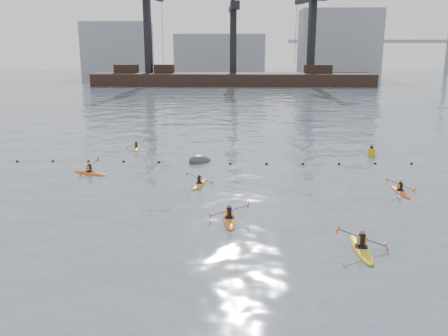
{
  "coord_description": "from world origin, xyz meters",
  "views": [
    {
      "loc": [
        1.71,
        -15.8,
        9.26
      ],
      "look_at": [
        0.88,
        9.83,
        2.8
      ],
      "focal_mm": 38.0,
      "sensor_mm": 36.0,
      "label": 1
    }
  ],
  "objects_px": {
    "kayaker_1": "(361,248)",
    "mooring_buoy": "(200,162)",
    "kayaker_3": "(199,184)",
    "kayaker_4": "(400,191)",
    "nav_buoy": "(371,152)",
    "kayaker_0": "(229,219)",
    "kayaker_5": "(136,148)",
    "kayaker_2": "(90,172)"
  },
  "relations": [
    {
      "from": "mooring_buoy",
      "to": "kayaker_4",
      "type": "bearing_deg",
      "value": -31.08
    },
    {
      "from": "kayaker_1",
      "to": "kayaker_4",
      "type": "xyz_separation_m",
      "value": [
        4.9,
        9.48,
        -0.02
      ]
    },
    {
      "from": "kayaker_4",
      "to": "kayaker_5",
      "type": "height_order",
      "value": "kayaker_4"
    },
    {
      "from": "kayaker_2",
      "to": "kayaker_5",
      "type": "height_order",
      "value": "kayaker_2"
    },
    {
      "from": "kayaker_3",
      "to": "mooring_buoy",
      "type": "relative_size",
      "value": 1.3
    },
    {
      "from": "kayaker_1",
      "to": "nav_buoy",
      "type": "height_order",
      "value": "kayaker_1"
    },
    {
      "from": "kayaker_0",
      "to": "kayaker_1",
      "type": "relative_size",
      "value": 0.93
    },
    {
      "from": "kayaker_0",
      "to": "nav_buoy",
      "type": "distance_m",
      "value": 20.74
    },
    {
      "from": "kayaker_5",
      "to": "kayaker_3",
      "type": "bearing_deg",
      "value": -67.74
    },
    {
      "from": "kayaker_0",
      "to": "kayaker_4",
      "type": "xyz_separation_m",
      "value": [
        11.24,
        5.66,
        -0.01
      ]
    },
    {
      "from": "kayaker_1",
      "to": "kayaker_3",
      "type": "distance_m",
      "value": 13.8
    },
    {
      "from": "kayaker_5",
      "to": "nav_buoy",
      "type": "xyz_separation_m",
      "value": [
        21.57,
        -2.5,
        0.27
      ]
    },
    {
      "from": "kayaker_4",
      "to": "mooring_buoy",
      "type": "relative_size",
      "value": 1.36
    },
    {
      "from": "kayaker_1",
      "to": "mooring_buoy",
      "type": "height_order",
      "value": "kayaker_1"
    },
    {
      "from": "kayaker_0",
      "to": "kayaker_5",
      "type": "height_order",
      "value": "kayaker_0"
    },
    {
      "from": "nav_buoy",
      "to": "kayaker_0",
      "type": "bearing_deg",
      "value": -126.32
    },
    {
      "from": "kayaker_4",
      "to": "nav_buoy",
      "type": "relative_size",
      "value": 2.57
    },
    {
      "from": "kayaker_2",
      "to": "kayaker_3",
      "type": "bearing_deg",
      "value": -82.44
    },
    {
      "from": "kayaker_1",
      "to": "nav_buoy",
      "type": "bearing_deg",
      "value": 74.04
    },
    {
      "from": "kayaker_0",
      "to": "kayaker_4",
      "type": "height_order",
      "value": "kayaker_4"
    },
    {
      "from": "nav_buoy",
      "to": "kayaker_4",
      "type": "bearing_deg",
      "value": -95.37
    },
    {
      "from": "kayaker_0",
      "to": "mooring_buoy",
      "type": "distance_m",
      "value": 14.36
    },
    {
      "from": "kayaker_2",
      "to": "kayaker_3",
      "type": "distance_m",
      "value": 9.11
    },
    {
      "from": "kayaker_3",
      "to": "kayaker_4",
      "type": "relative_size",
      "value": 0.96
    },
    {
      "from": "nav_buoy",
      "to": "kayaker_1",
      "type": "bearing_deg",
      "value": -106.13
    },
    {
      "from": "kayaker_5",
      "to": "mooring_buoy",
      "type": "relative_size",
      "value": 1.28
    },
    {
      "from": "kayaker_4",
      "to": "kayaker_5",
      "type": "relative_size",
      "value": 1.06
    },
    {
      "from": "kayaker_5",
      "to": "kayaker_4",
      "type": "bearing_deg",
      "value": -41.12
    },
    {
      "from": "mooring_buoy",
      "to": "kayaker_2",
      "type": "bearing_deg",
      "value": -152.34
    },
    {
      "from": "kayaker_3",
      "to": "nav_buoy",
      "type": "xyz_separation_m",
      "value": [
        14.52,
        9.73,
        0.27
      ]
    },
    {
      "from": "kayaker_2",
      "to": "mooring_buoy",
      "type": "distance_m",
      "value": 9.19
    },
    {
      "from": "kayaker_2",
      "to": "nav_buoy",
      "type": "xyz_separation_m",
      "value": [
        23.17,
        6.88,
        0.26
      ]
    },
    {
      "from": "kayaker_3",
      "to": "nav_buoy",
      "type": "height_order",
      "value": "nav_buoy"
    },
    {
      "from": "nav_buoy",
      "to": "kayaker_5",
      "type": "bearing_deg",
      "value": 173.39
    },
    {
      "from": "kayaker_3",
      "to": "nav_buoy",
      "type": "relative_size",
      "value": 2.47
    },
    {
      "from": "kayaker_1",
      "to": "kayaker_3",
      "type": "bearing_deg",
      "value": 128.66
    },
    {
      "from": "kayaker_1",
      "to": "kayaker_5",
      "type": "bearing_deg",
      "value": 124.34
    },
    {
      "from": "kayaker_0",
      "to": "kayaker_3",
      "type": "height_order",
      "value": "kayaker_0"
    },
    {
      "from": "kayaker_1",
      "to": "mooring_buoy",
      "type": "relative_size",
      "value": 1.62
    },
    {
      "from": "kayaker_0",
      "to": "kayaker_2",
      "type": "height_order",
      "value": "kayaker_2"
    },
    {
      "from": "kayaker_1",
      "to": "kayaker_2",
      "type": "xyz_separation_m",
      "value": [
        -17.24,
        13.65,
        -0.01
      ]
    },
    {
      "from": "kayaker_1",
      "to": "kayaker_5",
      "type": "relative_size",
      "value": 1.27
    }
  ]
}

